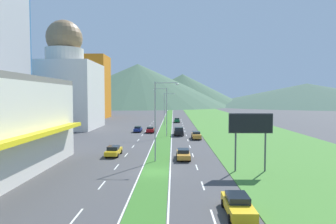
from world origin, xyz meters
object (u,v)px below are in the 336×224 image
object	(u,v)px
car_0	(150,130)
car_4	(114,151)
car_6	(183,154)
street_lamp_mid	(165,109)
billboard_roadside	(251,127)
car_5	(238,205)
street_lamp_near	(158,116)
car_3	(196,135)
car_1	(138,129)
pickup_truck_0	(179,131)
street_lamp_far	(165,107)
car_2	(177,120)

from	to	relation	value
car_0	car_4	size ratio (longest dim) A/B	0.85
car_6	street_lamp_mid	bearing A→B (deg)	-172.05
billboard_roadside	car_5	xyz separation A→B (m)	(-4.27, -12.58, -4.60)
street_lamp_near	car_5	distance (m)	19.80
car_3	car_6	world-z (taller)	car_3
car_1	pickup_truck_0	world-z (taller)	pickup_truck_0
car_3	car_6	size ratio (longest dim) A/B	0.95
car_4	car_5	size ratio (longest dim) A/B	1.01
pickup_truck_0	car_1	bearing A→B (deg)	-121.34
billboard_roadside	car_5	bearing A→B (deg)	-108.75
street_lamp_mid	car_4	bearing A→B (deg)	-109.11
car_1	car_5	world-z (taller)	car_5
billboard_roadside	car_0	distance (m)	39.97
street_lamp_mid	car_3	bearing A→B (deg)	-27.07
car_1	car_3	distance (m)	18.14
billboard_roadside	car_6	world-z (taller)	billboard_roadside
car_5	car_6	world-z (taller)	car_5
street_lamp_far	car_4	size ratio (longest dim) A/B	2.11
car_0	car_2	world-z (taller)	car_2
street_lamp_far	billboard_roadside	bearing A→B (deg)	-78.03
car_3	pickup_truck_0	bearing A→B (deg)	-146.86
street_lamp_mid	pickup_truck_0	xyz separation A→B (m)	(3.06, 2.10, -5.18)
street_lamp_far	car_1	size ratio (longest dim) A/B	2.29
car_1	car_5	distance (m)	52.74
pickup_truck_0	car_0	bearing A→B (deg)	-124.34
car_0	car_3	xyz separation A→B (m)	(10.54, -10.25, 0.06)
car_0	car_2	distance (m)	29.29
car_1	car_4	xyz separation A→B (m)	(-0.08, -29.29, 0.02)
car_5	car_0	bearing A→B (deg)	-167.91
billboard_roadside	car_3	world-z (taller)	billboard_roadside
billboard_roadside	car_1	size ratio (longest dim) A/B	1.59
car_2	car_5	xyz separation A→B (m)	(3.66, -77.85, -0.01)
car_4	car_6	bearing A→B (deg)	-101.59
car_3	car_2	bearing A→B (deg)	-174.66
street_lamp_near	street_lamp_far	distance (m)	49.73
car_0	car_1	bearing A→B (deg)	65.68
car_0	car_6	world-z (taller)	car_0
street_lamp_far	car_5	bearing A→B (deg)	-83.78
car_2	car_4	distance (m)	57.20
billboard_roadside	car_4	distance (m)	20.84
street_lamp_mid	car_1	size ratio (longest dim) A/B	2.47
street_lamp_far	car_6	distance (m)	48.39
car_5	pickup_truck_0	bearing A→B (deg)	-175.35
street_lamp_near	car_0	distance (m)	32.39
street_lamp_mid	car_4	size ratio (longest dim) A/B	2.28
street_lamp_near	car_1	bearing A→B (deg)	101.61
street_lamp_mid	car_6	world-z (taller)	street_lamp_mid
street_lamp_near	pickup_truck_0	distance (m)	27.70
street_lamp_far	car_1	distance (m)	18.47
billboard_roadside	street_lamp_far	bearing A→B (deg)	101.97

